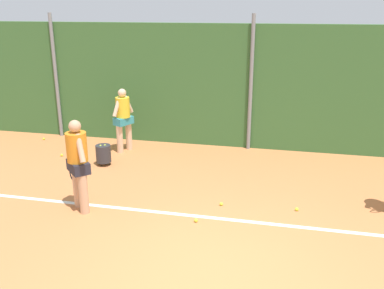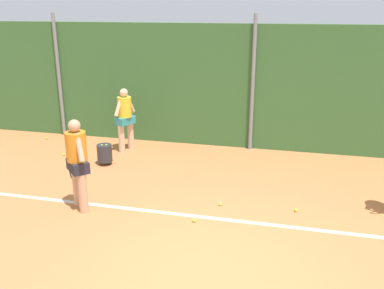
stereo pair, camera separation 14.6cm
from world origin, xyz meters
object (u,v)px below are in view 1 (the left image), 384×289
tennis_ball_8 (100,151)px  tennis_ball_9 (62,155)px  player_backcourt_far (123,117)px  ball_hopper (103,153)px  tennis_ball_4 (44,139)px  tennis_ball_1 (221,204)px  player_foreground_near (78,161)px  tennis_ball_10 (196,220)px  tennis_ball_7 (297,209)px

tennis_ball_8 → tennis_ball_9: bearing=-146.2°
player_backcourt_far → ball_hopper: player_backcourt_far is taller
ball_hopper → tennis_ball_4: bearing=149.5°
tennis_ball_1 → tennis_ball_4: bearing=151.7°
ball_hopper → tennis_ball_4: size_ratio=7.78×
player_backcourt_far → tennis_ball_1: bearing=-106.0°
player_foreground_near → tennis_ball_4: player_foreground_near is taller
player_backcourt_far → tennis_ball_10: bearing=-116.5°
tennis_ball_4 → tennis_ball_9: 1.67m
ball_hopper → tennis_ball_9: ball_hopper is taller
tennis_ball_9 → player_backcourt_far: bearing=28.6°
tennis_ball_9 → player_foreground_near: bearing=-54.4°
player_foreground_near → tennis_ball_9: bearing=-9.4°
player_backcourt_far → tennis_ball_9: size_ratio=25.26×
ball_hopper → tennis_ball_7: size_ratio=7.78×
player_foreground_near → tennis_ball_9: player_foreground_near is taller
tennis_ball_4 → tennis_ball_7: 7.64m
tennis_ball_8 → tennis_ball_9: size_ratio=1.00×
tennis_ball_1 → tennis_ball_9: same height
tennis_ball_8 → tennis_ball_7: bearing=-24.9°
tennis_ball_1 → tennis_ball_7: size_ratio=1.00×
player_backcourt_far → tennis_ball_9: player_backcourt_far is taller
tennis_ball_7 → tennis_ball_9: (-5.85, 1.79, 0.00)m
player_foreground_near → tennis_ball_1: (2.56, 0.72, -0.95)m
tennis_ball_4 → tennis_ball_8: same height
tennis_ball_7 → player_foreground_near: bearing=-168.5°
tennis_ball_9 → tennis_ball_10: same height
player_foreground_near → ball_hopper: player_foreground_near is taller
player_foreground_near → ball_hopper: (-0.55, 2.27, -0.69)m
ball_hopper → tennis_ball_9: 1.37m
tennis_ball_4 → tennis_ball_9: (1.21, -1.16, 0.00)m
player_backcourt_far → tennis_ball_10: size_ratio=25.26×
tennis_ball_4 → tennis_ball_7: bearing=-22.7°
tennis_ball_8 → tennis_ball_10: size_ratio=1.00×
tennis_ball_9 → tennis_ball_7: bearing=-17.0°
tennis_ball_7 → tennis_ball_4: bearing=157.3°
tennis_ball_4 → tennis_ball_9: bearing=-43.8°
tennis_ball_8 → player_foreground_near: bearing=-71.6°
player_backcourt_far → tennis_ball_10: (2.66, -3.40, -0.90)m
player_foreground_near → tennis_ball_1: 2.82m
player_foreground_near → player_backcourt_far: player_foreground_near is taller
player_foreground_near → tennis_ball_9: size_ratio=26.50×
tennis_ball_9 → tennis_ball_8: bearing=33.8°
tennis_ball_1 → tennis_ball_10: same height
tennis_ball_7 → tennis_ball_10: bearing=-154.6°
player_backcourt_far → tennis_ball_10: 4.41m
ball_hopper → tennis_ball_7: ball_hopper is taller
tennis_ball_8 → tennis_ball_9: 0.98m
tennis_ball_4 → tennis_ball_10: same height
tennis_ball_9 → tennis_ball_10: (4.08, -2.63, 0.00)m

